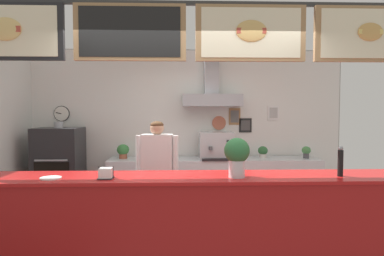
# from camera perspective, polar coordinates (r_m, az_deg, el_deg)

# --- Properties ---
(back_wall_assembly) EXTENTS (5.47, 2.72, 2.80)m
(back_wall_assembly) POSITION_cam_1_polar(r_m,az_deg,el_deg) (5.75, -0.68, 0.87)
(back_wall_assembly) COLOR #9E9E99
(back_wall_assembly) RESTS_ON ground_plane
(service_counter) EXTENTS (4.61, 0.61, 1.10)m
(service_counter) POSITION_cam_1_polar(r_m,az_deg,el_deg) (3.36, -0.10, -17.37)
(service_counter) COLOR maroon
(service_counter) RESTS_ON ground_plane
(back_prep_counter) EXTENTS (3.50, 0.59, 0.92)m
(back_prep_counter) POSITION_cam_1_polar(r_m,az_deg,el_deg) (5.72, 3.82, -9.81)
(back_prep_counter) COLOR silver
(back_prep_counter) RESTS_ON ground_plane
(pizza_oven) EXTENTS (0.70, 0.66, 1.54)m
(pizza_oven) POSITION_cam_1_polar(r_m,az_deg,el_deg) (5.85, -21.65, -7.00)
(pizza_oven) COLOR #232326
(pizza_oven) RESTS_ON ground_plane
(shop_worker) EXTENTS (0.55, 0.24, 1.58)m
(shop_worker) POSITION_cam_1_polar(r_m,az_deg,el_deg) (4.42, -5.94, -8.35)
(shop_worker) COLOR #232328
(shop_worker) RESTS_ON ground_plane
(espresso_machine) EXTENTS (0.56, 0.51, 0.45)m
(espresso_machine) POSITION_cam_1_polar(r_m,az_deg,el_deg) (5.58, 4.11, -3.00)
(espresso_machine) COLOR #B7BABF
(espresso_machine) RESTS_ON back_prep_counter
(potted_thyme) EXTENTS (0.16, 0.16, 0.20)m
(potted_thyme) POSITION_cam_1_polar(r_m,az_deg,el_deg) (5.78, 11.97, -3.95)
(potted_thyme) COLOR beige
(potted_thyme) RESTS_ON back_prep_counter
(potted_sage) EXTENTS (0.20, 0.20, 0.24)m
(potted_sage) POSITION_cam_1_polar(r_m,az_deg,el_deg) (5.70, -11.66, -3.81)
(potted_sage) COLOR #9E563D
(potted_sage) RESTS_ON back_prep_counter
(potted_rosemary) EXTENTS (0.13, 0.13, 0.20)m
(potted_rosemary) POSITION_cam_1_polar(r_m,az_deg,el_deg) (5.61, -8.53, -4.11)
(potted_rosemary) COLOR #9E563D
(potted_rosemary) RESTS_ON back_prep_counter
(potted_basil) EXTENTS (0.15, 0.15, 0.20)m
(potted_basil) POSITION_cam_1_polar(r_m,az_deg,el_deg) (5.93, 18.87, -3.80)
(potted_basil) COLOR #4C4C51
(potted_basil) RESTS_ON back_prep_counter
(condiment_plate) EXTENTS (0.19, 0.19, 0.01)m
(condiment_plate) POSITION_cam_1_polar(r_m,az_deg,el_deg) (3.33, -22.93, -7.84)
(condiment_plate) COLOR white
(condiment_plate) RESTS_ON service_counter
(pepper_grinder) EXTENTS (0.05, 0.05, 0.29)m
(pepper_grinder) POSITION_cam_1_polar(r_m,az_deg,el_deg) (3.45, 23.96, -5.20)
(pepper_grinder) COLOR black
(pepper_grinder) RESTS_ON service_counter
(basil_vase) EXTENTS (0.24, 0.24, 0.37)m
(basil_vase) POSITION_cam_1_polar(r_m,az_deg,el_deg) (3.13, 7.65, -4.70)
(basil_vase) COLOR silver
(basil_vase) RESTS_ON service_counter
(napkin_holder) EXTENTS (0.14, 0.13, 0.11)m
(napkin_holder) POSITION_cam_1_polar(r_m,az_deg,el_deg) (3.17, -14.47, -7.56)
(napkin_holder) COLOR #262628
(napkin_holder) RESTS_ON service_counter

